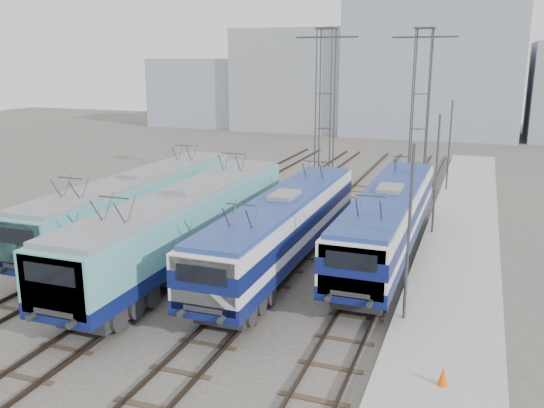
{
  "coord_description": "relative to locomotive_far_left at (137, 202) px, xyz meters",
  "views": [
    {
      "loc": [
        10.82,
        -18.73,
        9.89
      ],
      "look_at": [
        1.41,
        7.0,
        2.99
      ],
      "focal_mm": 38.0,
      "sensor_mm": 36.0,
      "label": 1
    }
  ],
  "objects": [
    {
      "name": "mast_mid",
      "position": [
        15.35,
        6.44,
        1.24
      ],
      "size": [
        0.12,
        0.12,
        7.0
      ],
      "primitive_type": "cylinder",
      "color": "#3F4247",
      "rests_on": "ground"
    },
    {
      "name": "platform",
      "position": [
        16.95,
        0.44,
        -2.11
      ],
      "size": [
        4.0,
        70.0,
        0.3
      ],
      "primitive_type": "cube",
      "color": "#9E9E99",
      "rests_on": "ground"
    },
    {
      "name": "building_center",
      "position": [
        10.75,
        54.44,
        6.74
      ],
      "size": [
        22.0,
        14.0,
        18.0
      ],
      "primitive_type": "cube",
      "color": "#929DB1",
      "rests_on": "ground"
    },
    {
      "name": "mast_front",
      "position": [
        15.35,
        -5.56,
        1.24
      ],
      "size": [
        0.12,
        0.12,
        7.0
      ],
      "primitive_type": "cylinder",
      "color": "#3F4247",
      "rests_on": "ground"
    },
    {
      "name": "locomotive_center_left",
      "position": [
        4.5,
        -2.89,
        0.07
      ],
      "size": [
        2.96,
        18.73,
        3.52
      ],
      "color": "#0D164F",
      "rests_on": "ground"
    },
    {
      "name": "mast_rear",
      "position": [
        15.35,
        18.44,
        1.24
      ],
      "size": [
        0.12,
        0.12,
        7.0
      ],
      "primitive_type": "cylinder",
      "color": "#3F4247",
      "rests_on": "ground"
    },
    {
      "name": "locomotive_far_right",
      "position": [
        13.5,
        1.74,
        -0.03
      ],
      "size": [
        2.76,
        17.44,
        3.28
      ],
      "color": "#0D164F",
      "rests_on": "ground"
    },
    {
      "name": "building_west",
      "position": [
        -7.25,
        54.44,
        4.74
      ],
      "size": [
        18.0,
        12.0,
        14.0
      ],
      "primitive_type": "cube",
      "color": "#9098A0",
      "rests_on": "ground"
    },
    {
      "name": "catenary_tower_east",
      "position": [
        13.25,
        16.44,
        4.38
      ],
      "size": [
        4.5,
        1.2,
        12.0
      ],
      "color": "#3F4247",
      "rests_on": "ground"
    },
    {
      "name": "catenary_tower_west",
      "position": [
        6.75,
        14.44,
        4.38
      ],
      "size": [
        4.5,
        1.2,
        12.0
      ],
      "color": "#3F4247",
      "rests_on": "ground"
    },
    {
      "name": "safety_cone",
      "position": [
        17.08,
        -9.9,
        -1.66
      ],
      "size": [
        0.31,
        0.31,
        0.59
      ],
      "primitive_type": "cone",
      "color": "#FE5501",
      "rests_on": "platform"
    },
    {
      "name": "locomotive_center_right",
      "position": [
        9.0,
        -1.36,
        -0.04
      ],
      "size": [
        2.74,
        17.33,
        3.26
      ],
      "color": "#0D164F",
      "rests_on": "ground"
    },
    {
      "name": "ground",
      "position": [
        6.75,
        -7.56,
        -2.26
      ],
      "size": [
        160.0,
        160.0,
        0.0
      ],
      "primitive_type": "plane",
      "color": "#514C47"
    },
    {
      "name": "building_far_west",
      "position": [
        -23.25,
        54.44,
        2.74
      ],
      "size": [
        14.0,
        10.0,
        10.0
      ],
      "primitive_type": "cube",
      "color": "#929DB1",
      "rests_on": "ground"
    },
    {
      "name": "locomotive_far_left",
      "position": [
        0.0,
        0.0,
        0.0
      ],
      "size": [
        2.87,
        18.14,
        3.41
      ],
      "color": "#0D164F",
      "rests_on": "ground"
    }
  ]
}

